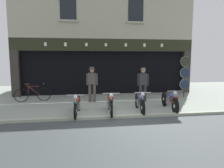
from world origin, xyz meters
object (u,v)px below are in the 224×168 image
Objects in this scene: tyre_sign_pole at (185,73)px; motorcycle_center_right at (170,100)px; advert_board_near at (69,63)px; motorcycle_left at (77,104)px; salesman_left at (92,82)px; motorcycle_center_left at (110,103)px; shopkeeper_center at (143,83)px; motorcycle_center at (140,102)px; leaning_bicycle at (33,94)px.

motorcycle_center_right is at bearing -127.51° from tyre_sign_pole.
motorcycle_center_right is 6.41m from advert_board_near.
salesman_left reaches higher than motorcycle_left.
motorcycle_center_left is (1.29, 0.01, 0.02)m from motorcycle_left.
salesman_left is at bearing 5.26° from shopkeeper_center.
motorcycle_center_left is at bearing 8.85° from motorcycle_center_right.
advert_board_near is (-4.35, 4.48, 1.47)m from motorcycle_center_right.
salesman_left is 2.78m from advert_board_near.
advert_board_near reaches higher than shopkeeper_center.
advert_board_near is at bearing 164.36° from tyre_sign_pole.
motorcycle_center_left is at bearing 9.55° from motorcycle_center.
motorcycle_center_left is 1.17× the size of shopkeeper_center.
shopkeeper_center is 0.74× the size of tyre_sign_pole.
motorcycle_center_right reaches higher than motorcycle_left.
motorcycle_center_left is 0.87× the size of tyre_sign_pole.
motorcycle_center_left is 5.17m from advert_board_near.
motorcycle_center is at bearing -56.29° from advert_board_near.
motorcycle_left is at bearing 7.85° from motorcycle_center_right.
salesman_left is at bearing -71.46° from motorcycle_center_left.
motorcycle_left is 4.89m from advert_board_near.
shopkeeper_center is 5.63m from leaning_bicycle.
tyre_sign_pole reaches higher than shopkeeper_center.
motorcycle_center is 1.16× the size of shopkeeper_center.
leaning_bicycle is (-5.54, 0.85, -0.57)m from shopkeeper_center.
motorcycle_center_left is 2.44m from salesman_left.
salesman_left reaches higher than leaning_bicycle.
motorcycle_center is at bearing -173.65° from motorcycle_left.
motorcycle_center is 4.45m from tyre_sign_pole.
tyre_sign_pole is (5.91, 2.84, 0.93)m from motorcycle_left.
salesman_left reaches higher than motorcycle_center.
motorcycle_left is at bearing 4.65° from motorcycle_center_left.
shopkeeper_center is 0.96× the size of leaning_bicycle.
leaning_bicycle is (-6.13, 2.76, -0.06)m from motorcycle_center_right.
salesman_left is 5.24m from tyre_sign_pole.
salesman_left is at bearing -44.76° from motorcycle_center.
motorcycle_left is 3.90m from shopkeeper_center.
motorcycle_center_right reaches higher than motorcycle_center.
advert_board_near reaches higher than tyre_sign_pole.
motorcycle_center_right is (3.85, 0.15, 0.02)m from motorcycle_left.
advert_board_near reaches higher than leaning_bicycle.
motorcycle_left is at bearing -83.80° from advert_board_near.
leaning_bicycle is at bearing -135.97° from advert_board_near.
motorcycle_center is at bearing 80.43° from shopkeeper_center.
motorcycle_center is 0.86× the size of tyre_sign_pole.
motorcycle_left is 3.85m from motorcycle_center_right.
advert_board_near reaches higher than motorcycle_center.
motorcycle_center_left is 1.13× the size of leaning_bicycle.
motorcycle_center is at bearing -172.08° from motorcycle_center_left.
leaning_bicycle is at bearing 1.95° from shopkeeper_center.
shopkeeper_center is at bearing -143.19° from motorcycle_left.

